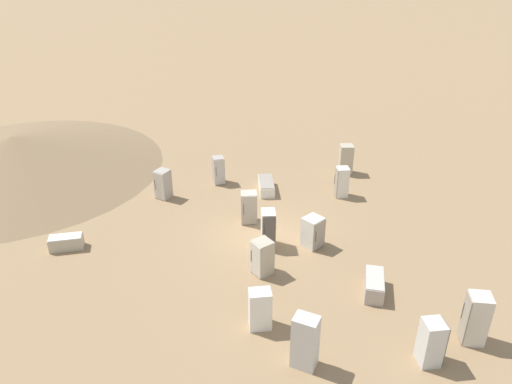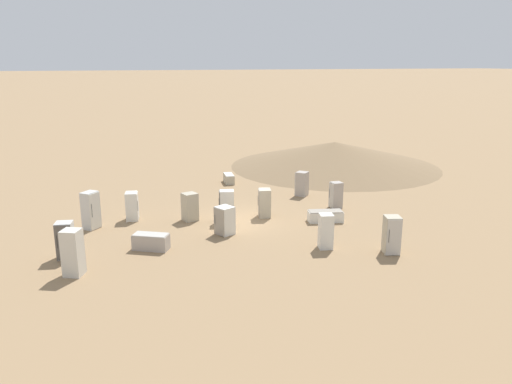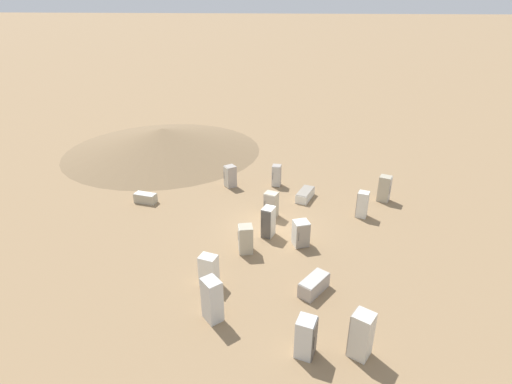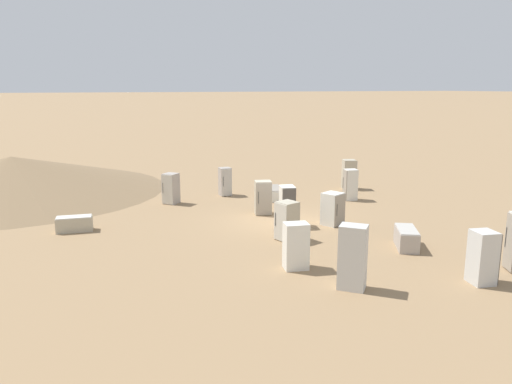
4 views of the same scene
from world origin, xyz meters
name	(u,v)px [view 1 (image 1 of 4)]	position (x,y,z in m)	size (l,w,h in m)	color
ground_plane	(261,235)	(0.00, 0.00, 0.00)	(1000.00, 1000.00, 0.00)	#937551
dirt_mound	(14,153)	(-10.94, 11.78, 1.00)	(16.90, 16.90, 2.00)	#7F6647
discarded_fridge_0	(313,232)	(1.83, -1.55, 0.70)	(1.01, 1.02, 1.41)	silver
discarded_fridge_1	(268,229)	(-0.02, -0.87, 0.86)	(0.76, 0.89, 1.73)	beige
discarded_fridge_2	(219,170)	(-0.31, 5.91, 0.77)	(0.62, 0.67, 1.53)	#A89E93
discarded_fridge_3	(346,159)	(6.90, 4.65, 0.86)	(0.92, 0.87, 1.71)	#B2A88E
discarded_fridge_4	(431,342)	(2.41, -8.95, 0.82)	(0.82, 0.83, 1.64)	silver
discarded_fridge_5	(305,342)	(-1.41, -7.68, 0.97)	(0.99, 0.99, 1.94)	silver
discarded_fridge_6	(66,242)	(-8.43, 1.93, 0.32)	(1.51, 0.82, 0.63)	#B2A88E
discarded_fridge_7	(249,207)	(-0.13, 1.35, 0.79)	(0.89, 0.84, 1.58)	#B2A88E
discarded_fridge_8	(266,186)	(1.81, 4.10, 0.30)	(1.23, 1.98, 0.60)	silver
discarded_fridge_9	(260,309)	(-2.14, -5.54, 0.77)	(0.88, 0.78, 1.54)	silver
discarded_fridge_10	(342,182)	(5.30, 2.20, 0.81)	(0.77, 0.75, 1.63)	silver
discarded_fridge_11	(262,257)	(-0.96, -2.65, 0.76)	(0.89, 0.88, 1.52)	#B2A88E
discarded_fridge_12	(374,285)	(2.63, -5.32, 0.37)	(1.43, 1.74, 0.73)	#A89E93
discarded_fridge_13	(163,184)	(-3.50, 5.24, 0.77)	(0.96, 0.96, 1.55)	#A89E93
discarded_fridge_14	(476,319)	(4.38, -8.66, 0.95)	(0.97, 0.95, 1.91)	beige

